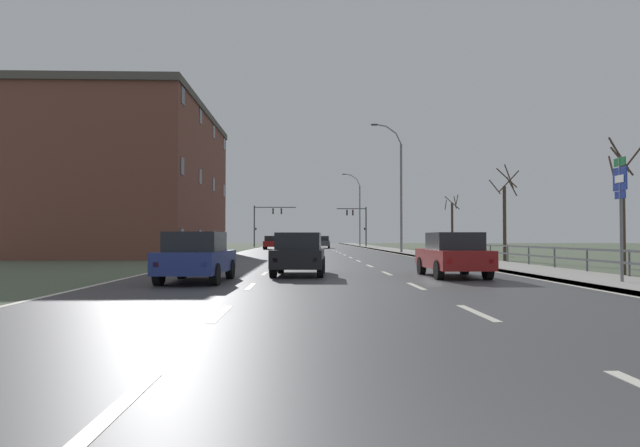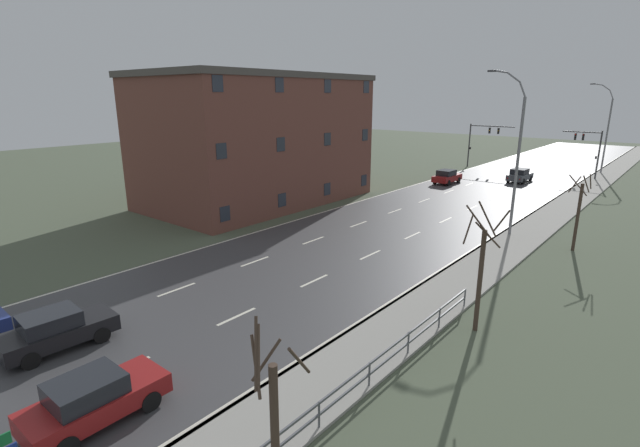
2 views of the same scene
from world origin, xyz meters
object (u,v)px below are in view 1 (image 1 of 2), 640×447
at_px(street_lamp_distant, 359,211).
at_px(brick_building, 133,182).
at_px(car_near_left, 197,257).
at_px(car_distant, 299,254).
at_px(street_lamp_midground, 399,190).
at_px(traffic_signal_right, 359,220).
at_px(traffic_signal_left, 265,218).
at_px(car_near_right, 453,254).
at_px(car_mid_centre, 272,242).
at_px(highway_sign, 621,203).
at_px(car_far_right, 323,242).

distance_m(street_lamp_distant, brick_building, 44.41).
bearing_deg(car_near_left, car_distant, 45.02).
bearing_deg(street_lamp_midground, traffic_signal_right, 91.09).
bearing_deg(car_distant, street_lamp_distant, 85.60).
xyz_separation_m(street_lamp_distant, car_distant, (-8.43, -61.96, -4.60)).
xyz_separation_m(street_lamp_distant, traffic_signal_left, (-13.79, -5.16, -1.28)).
xyz_separation_m(car_distant, car_near_left, (-3.14, -2.93, 0.00)).
xyz_separation_m(street_lamp_midground, brick_building, (-21.83, -3.60, 0.23)).
bearing_deg(traffic_signal_right, car_near_left, -100.54).
bearing_deg(car_distant, car_near_right, -7.76).
bearing_deg(brick_building, street_lamp_distant, 60.57).
bearing_deg(car_mid_centre, highway_sign, -73.21).
distance_m(street_lamp_distant, car_far_right, 14.96).
height_order(street_lamp_midground, highway_sign, street_lamp_midground).
bearing_deg(car_far_right, car_distant, -91.55).
relative_size(street_lamp_distant, car_distant, 2.64).
bearing_deg(car_mid_centre, traffic_signal_right, 51.36).
bearing_deg(highway_sign, street_lamp_distant, 90.84).
xyz_separation_m(street_lamp_distant, highway_sign, (0.97, -66.31, -2.99)).
xyz_separation_m(highway_sign, car_near_right, (-4.03, 3.30, -1.60)).
bearing_deg(car_near_left, traffic_signal_right, 81.52).
bearing_deg(highway_sign, car_near_right, 140.69).
height_order(street_lamp_midground, car_near_right, street_lamp_midground).
xyz_separation_m(street_lamp_midground, car_mid_centre, (-11.97, 15.92, -4.71)).
distance_m(traffic_signal_right, car_distant, 56.99).
relative_size(street_lamp_midground, traffic_signal_right, 1.99).
bearing_deg(traffic_signal_left, traffic_signal_right, -1.93).
xyz_separation_m(street_lamp_distant, brick_building, (-21.82, -38.68, 0.35)).
bearing_deg(traffic_signal_right, car_near_right, -92.50).
relative_size(highway_sign, traffic_signal_left, 0.63).
bearing_deg(car_far_right, street_lamp_midground, -73.61).
xyz_separation_m(traffic_signal_right, car_near_right, (-2.50, -57.41, -3.08)).
relative_size(street_lamp_midground, car_mid_centre, 2.73).
height_order(car_mid_centre, brick_building, brick_building).
distance_m(traffic_signal_left, car_near_left, 59.86).
height_order(highway_sign, car_near_left, highway_sign).
bearing_deg(car_far_right, car_near_right, -85.33).
relative_size(traffic_signal_right, car_far_right, 1.38).
bearing_deg(car_mid_centre, street_lamp_midground, -51.62).
distance_m(highway_sign, brick_building, 35.98).
bearing_deg(car_distant, car_far_right, 90.41).
distance_m(traffic_signal_right, car_near_left, 60.38).
xyz_separation_m(car_far_right, car_near_left, (-5.66, -51.94, 0.00)).
xyz_separation_m(car_near_right, car_far_right, (-2.87, 50.07, 0.00)).
distance_m(street_lamp_midground, street_lamp_distant, 35.08).
distance_m(street_lamp_distant, car_mid_centre, 23.05).
distance_m(traffic_signal_left, brick_building, 34.51).
bearing_deg(brick_building, car_distant, -60.09).
xyz_separation_m(street_lamp_midground, car_near_right, (-3.06, -27.93, -4.71)).
height_order(traffic_signal_right, car_far_right, traffic_signal_right).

